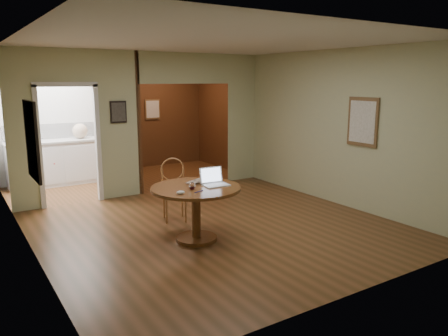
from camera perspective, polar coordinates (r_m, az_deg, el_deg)
floor at (r=6.59m, az=-0.74°, el=-7.81°), size 5.00×5.00×0.00m
room_shell at (r=8.89m, az=-14.06°, el=5.37°), size 5.20×7.50×5.00m
dining_table at (r=5.95m, az=-3.68°, el=-4.30°), size 1.21×1.21×0.76m
chair at (r=6.90m, az=-6.60°, el=-2.33°), size 0.52×0.52×0.97m
open_laptop at (r=5.99m, az=-1.34°, el=-1.61°), size 0.35×0.32×0.24m
closed_laptop at (r=6.10m, az=-3.26°, el=-1.86°), size 0.42×0.36×0.03m
mouse at (r=5.53m, az=-5.70°, el=-3.19°), size 0.12×0.09×0.05m
wine_glass at (r=5.75m, az=-4.17°, el=-2.34°), size 0.09×0.09×0.10m
pen at (r=5.63m, az=-3.30°, el=-3.08°), size 0.15×0.06×0.01m
kitchen_cabinet at (r=9.83m, az=-20.77°, el=0.72°), size 2.06×0.60×0.94m
grocery_bag at (r=9.85m, az=-18.29°, el=4.60°), size 0.36×0.32×0.32m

